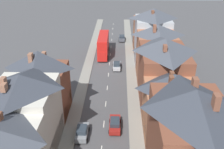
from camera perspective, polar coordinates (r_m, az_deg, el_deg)
pavement_left at (r=55.35m, az=-6.23°, el=-1.75°), size 2.20×104.00×0.14m
pavement_right at (r=54.92m, az=4.38°, el=-1.90°), size 2.20×104.00×0.14m
centre_line_dashes at (r=53.18m, az=-1.04°, el=-2.91°), size 0.14×97.80×0.01m
terrace_row_right at (r=41.02m, az=12.53°, el=-3.58°), size 8.00×73.59×13.46m
double_decker_bus_lead at (r=68.24m, az=-1.91°, el=6.48°), size 2.74×10.80×5.30m
car_near_blue at (r=41.76m, az=0.63°, el=-10.72°), size 1.90×4.49×1.63m
car_parked_left_a at (r=61.07m, az=1.04°, el=1.98°), size 1.90×4.40×1.59m
car_parked_right_a at (r=77.75m, az=-2.43°, el=7.44°), size 1.90×3.83×1.66m
car_mid_black at (r=40.45m, az=-6.55°, el=-12.29°), size 1.90×4.08×1.69m
car_parked_left_b at (r=79.73m, az=2.17°, el=7.94°), size 1.90×4.08×1.69m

